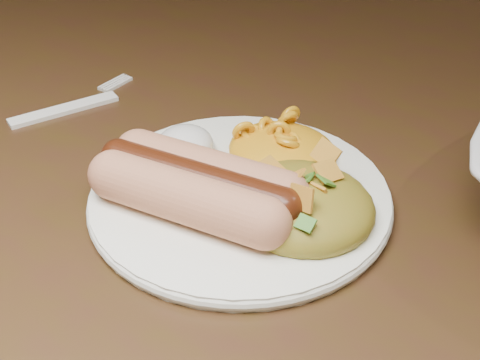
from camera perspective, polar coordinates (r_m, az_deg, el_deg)
The scene contains 7 objects.
table at distance 0.59m, azimuth 5.82°, elevation -6.19°, with size 1.60×0.90×0.75m.
plate at distance 0.49m, azimuth 0.00°, elevation -1.50°, with size 0.22×0.22×0.01m, color white.
hotdog at distance 0.46m, azimuth -3.66°, elevation -0.37°, with size 0.13×0.09×0.04m.
mac_and_cheese at distance 0.52m, azimuth 3.69°, elevation 3.66°, with size 0.09×0.08×0.03m, color gold.
sour_cream at distance 0.52m, azimuth -4.73°, elevation 3.57°, with size 0.04×0.04×0.03m, color silver.
taco_salad at distance 0.46m, azimuth 5.33°, elevation -1.17°, with size 0.10×0.10×0.05m.
fork at distance 0.63m, azimuth -14.79°, elevation 5.83°, with size 0.02×0.13×0.00m, color white.
Camera 1 is at (0.21, -0.39, 1.05)m, focal length 50.00 mm.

